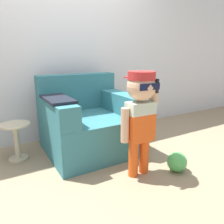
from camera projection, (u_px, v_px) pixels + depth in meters
The scene contains 6 objects.
ground_plane at pixel (87, 155), 2.60m from camera, with size 10.00×10.00×0.00m, color #998466.
wall_back at pixel (61, 43), 2.91m from camera, with size 10.00×0.05×2.60m.
armchair at pixel (89, 123), 2.68m from camera, with size 1.05×0.97×0.91m.
person_child at pixel (140, 108), 2.02m from camera, with size 0.41×0.31×1.01m.
side_table at pixel (16, 138), 2.43m from camera, with size 0.32×0.32×0.42m.
toy_ball at pixel (177, 162), 2.21m from camera, with size 0.20×0.20×0.20m.
Camera 1 is at (-0.95, -2.21, 1.15)m, focal length 35.00 mm.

